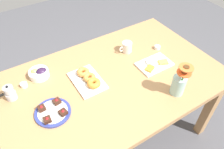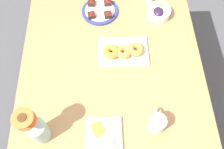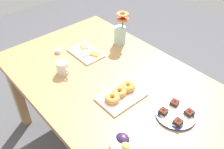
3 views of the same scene
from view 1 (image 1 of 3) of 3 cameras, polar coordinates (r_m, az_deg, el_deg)
name	(u,v)px [view 1 (image 1 of 3)]	position (r m, az deg, el deg)	size (l,w,h in m)	color
ground_plane	(112,133)	(2.16, 0.00, -14.99)	(6.00, 6.00, 0.00)	#4C4C51
dining_table	(112,87)	(1.63, 0.00, -3.15)	(1.60, 1.00, 0.74)	#A87A4C
coffee_mug	(127,47)	(1.78, 3.89, 7.18)	(0.12, 0.08, 0.09)	beige
grape_bowl	(39,73)	(1.65, -18.50, 0.34)	(0.14, 0.14, 0.07)	white
cheese_platter	(154,64)	(1.70, 11.03, 2.67)	(0.26, 0.17, 0.03)	white
croissant_platter	(88,79)	(1.54, -6.23, -1.20)	(0.19, 0.28, 0.05)	white
jam_cup_honey	(24,85)	(1.62, -22.03, -2.50)	(0.05, 0.05, 0.03)	white
jam_cup_berry	(157,47)	(1.86, 11.77, 6.97)	(0.05, 0.05, 0.03)	white
dessert_plate	(53,112)	(1.41, -15.21, -9.40)	(0.22, 0.22, 0.05)	navy
flower_vase	(179,84)	(1.48, 17.09, -2.30)	(0.10, 0.11, 0.25)	#99C1B7
moka_pot	(10,93)	(1.56, -25.11, -4.43)	(0.11, 0.07, 0.12)	#B7B7BC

